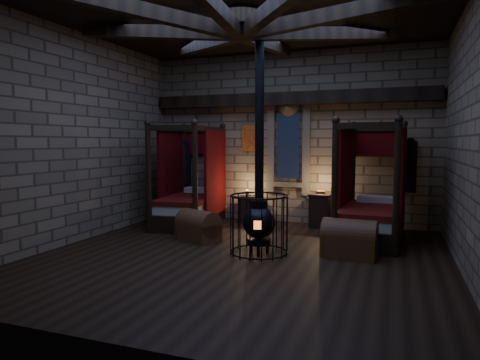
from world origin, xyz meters
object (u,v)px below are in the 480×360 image
(bed_left, at_px, (191,200))
(stove, at_px, (259,219))
(trunk_right, at_px, (349,240))
(bed_right, at_px, (371,212))
(trunk_left, at_px, (198,227))

(bed_left, xyz_separation_m, stove, (2.42, -2.11, 0.05))
(trunk_right, bearing_deg, bed_right, 82.48)
(bed_left, xyz_separation_m, trunk_left, (0.93, -1.52, -0.30))
(trunk_left, distance_m, trunk_right, 3.04)
(trunk_left, height_order, stove, stove)
(bed_left, bearing_deg, trunk_left, -64.97)
(trunk_left, height_order, trunk_right, trunk_right)
(bed_left, height_order, trunk_left, bed_left)
(bed_right, distance_m, trunk_right, 1.50)
(bed_left, height_order, stove, stove)
(bed_left, relative_size, stove, 0.59)
(bed_left, bearing_deg, stove, -47.52)
(bed_right, xyz_separation_m, trunk_right, (-0.28, -1.45, -0.28))
(bed_right, distance_m, stove, 2.58)
(bed_right, bearing_deg, trunk_left, -156.14)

